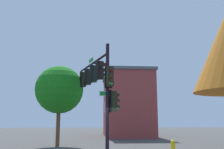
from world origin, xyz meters
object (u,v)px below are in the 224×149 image
(signal_pole_assembly, at_px, (98,81))
(tree_far, at_px, (59,90))
(fire_hydrant, at_px, (173,148))
(brick_building, at_px, (126,105))

(signal_pole_assembly, distance_m, tree_far, 4.61)
(fire_hydrant, distance_m, tree_far, 9.58)
(fire_hydrant, height_order, brick_building, brick_building)
(tree_far, height_order, brick_building, brick_building)
(signal_pole_assembly, distance_m, fire_hydrant, 5.83)
(fire_hydrant, xyz_separation_m, brick_building, (17.53, 0.16, 3.36))
(fire_hydrant, relative_size, brick_building, 0.08)
(fire_hydrant, height_order, tree_far, tree_far)
(brick_building, bearing_deg, signal_pole_assembly, 166.39)
(signal_pole_assembly, xyz_separation_m, fire_hydrant, (-2.07, -3.90, -3.81))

